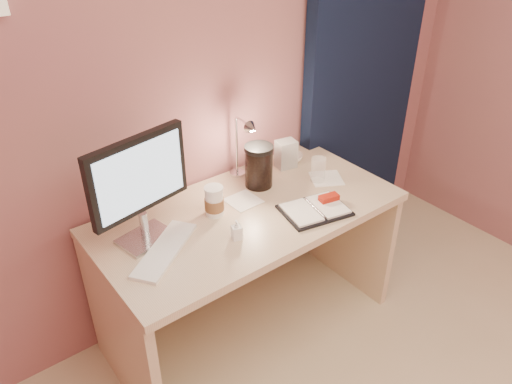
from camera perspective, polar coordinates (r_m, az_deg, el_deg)
room at (r=2.89m, az=10.91°, el=13.99°), size 3.50×3.50×3.50m
desk at (r=2.45m, az=-1.84°, el=-5.71°), size 1.40×0.70×0.73m
monitor at (r=1.98m, az=-13.35°, el=1.16°), size 0.44×0.20×0.47m
keyboard at (r=2.05m, az=-10.37°, el=-6.56°), size 0.38×0.32×0.02m
planner at (r=2.27m, az=6.87°, el=-1.90°), size 0.33×0.27×0.05m
paper_a at (r=2.33m, az=-1.47°, el=-0.99°), size 0.15×0.15×0.00m
paper_b at (r=2.53m, az=8.04°, el=1.55°), size 0.21×0.21×0.00m
coffee_cup at (r=2.21m, az=-4.80°, el=-1.13°), size 0.09×0.09×0.14m
clear_cup at (r=2.48m, az=7.12°, el=2.56°), size 0.07×0.07×0.12m
bowl at (r=2.67m, az=4.06°, el=3.95°), size 0.14×0.14×0.04m
lotion_bottle at (r=2.07m, az=-2.23°, el=-4.34°), size 0.05×0.05×0.09m
dark_jar at (r=2.41m, az=0.32°, el=2.76°), size 0.13×0.13×0.19m
product_box at (r=2.59m, az=3.45°, el=4.36°), size 0.11×0.10×0.15m
desk_lamp at (r=2.39m, az=-0.97°, el=5.66°), size 0.08×0.21×0.34m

